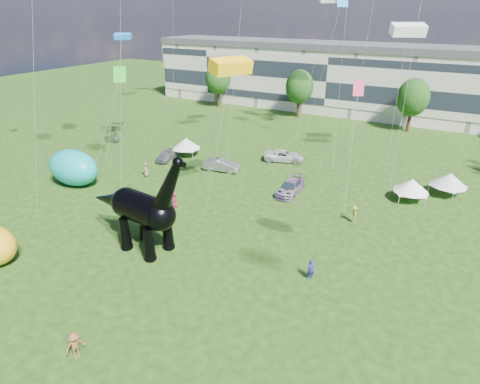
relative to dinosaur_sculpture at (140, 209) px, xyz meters
The scene contains 15 objects.
ground 8.32m from the dinosaur_sculpture, 25.91° to the right, with size 220.00×220.00×0.00m, color #16330C.
terrace_row 58.80m from the dinosaur_sculpture, 91.26° to the left, with size 78.00×11.00×12.00m, color beige.
tree_far_left 54.98m from the dinosaur_sculpture, 115.09° to the left, with size 5.20×5.20×9.44m.
tree_mid_left 50.09m from the dinosaur_sculpture, 96.07° to the left, with size 5.20×5.20×9.44m.
tree_mid_right 51.93m from the dinosaur_sculpture, 73.52° to the left, with size 5.20×5.20×9.44m.
dinosaur_sculpture is the anchor object (origin of this frame).
car_silver 22.36m from the dinosaur_sculpture, 123.47° to the left, with size 1.71×4.26×1.45m, color #B7B7BC.
car_grey 19.28m from the dinosaur_sculpture, 100.46° to the left, with size 1.65×4.73×1.56m, color gray.
car_white 26.33m from the dinosaur_sculpture, 85.38° to the left, with size 2.50×5.42×1.51m, color silver.
car_dark 18.32m from the dinosaur_sculpture, 67.29° to the left, with size 2.10×5.17×1.50m, color #595960.
gazebo_near 28.68m from the dinosaur_sculpture, 48.10° to the left, with size 4.62×4.62×2.54m.
gazebo_far 33.65m from the dinosaur_sculpture, 47.80° to the left, with size 5.05×5.05×2.65m.
gazebo_left 23.96m from the dinosaur_sculpture, 116.96° to the left, with size 4.64×4.64×2.64m.
inflatable_teal 17.76m from the dinosaur_sculpture, 158.13° to the left, with size 6.79×4.24×4.24m, color #0DA4A4.
visitors 9.71m from the dinosaur_sculpture, 83.04° to the left, with size 55.32×46.31×1.89m.
Camera 1 is at (15.52, -19.01, 19.28)m, focal length 30.00 mm.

